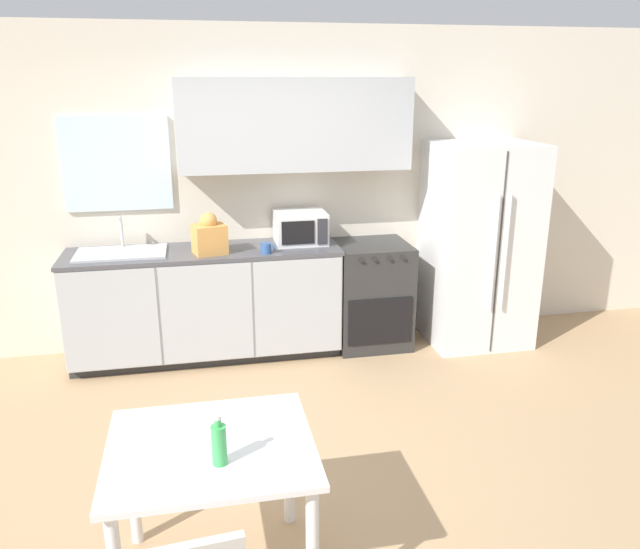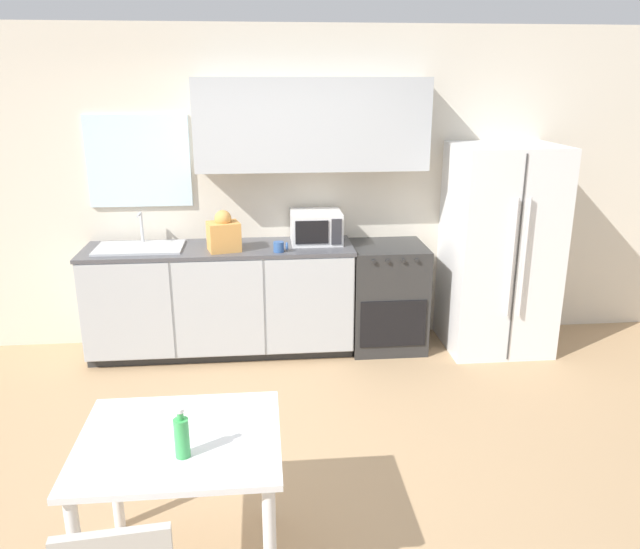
# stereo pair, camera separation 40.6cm
# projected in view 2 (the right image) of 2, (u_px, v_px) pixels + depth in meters

# --- Properties ---
(ground_plane) EXTENTS (12.00, 12.00, 0.00)m
(ground_plane) POSITION_uv_depth(u_px,v_px,m) (254.00, 462.00, 3.87)
(ground_plane) COLOR tan
(wall_back) EXTENTS (12.00, 0.38, 2.70)m
(wall_back) POSITION_uv_depth(u_px,v_px,m) (260.00, 178.00, 5.31)
(wall_back) COLOR beige
(wall_back) RESTS_ON ground_plane
(kitchen_counter) EXTENTS (2.22, 0.61, 0.94)m
(kitchen_counter) POSITION_uv_depth(u_px,v_px,m) (221.00, 300.00, 5.30)
(kitchen_counter) COLOR #333333
(kitchen_counter) RESTS_ON ground_plane
(oven_range) EXTENTS (0.63, 0.62, 0.92)m
(oven_range) POSITION_uv_depth(u_px,v_px,m) (387.00, 296.00, 5.43)
(oven_range) COLOR #2D2D2D
(oven_range) RESTS_ON ground_plane
(refrigerator) EXTENTS (0.86, 0.79, 1.76)m
(refrigerator) POSITION_uv_depth(u_px,v_px,m) (499.00, 249.00, 5.31)
(refrigerator) COLOR white
(refrigerator) RESTS_ON ground_plane
(kitchen_sink) EXTENTS (0.70, 0.42, 0.27)m
(kitchen_sink) POSITION_uv_depth(u_px,v_px,m) (140.00, 247.00, 5.10)
(kitchen_sink) COLOR #B7BABC
(kitchen_sink) RESTS_ON kitchen_counter
(microwave) EXTENTS (0.42, 0.38, 0.27)m
(microwave) POSITION_uv_depth(u_px,v_px,m) (316.00, 227.00, 5.26)
(microwave) COLOR silver
(microwave) RESTS_ON kitchen_counter
(coffee_mug) EXTENTS (0.12, 0.08, 0.08)m
(coffee_mug) POSITION_uv_depth(u_px,v_px,m) (280.00, 247.00, 5.00)
(coffee_mug) COLOR #335999
(coffee_mug) RESTS_ON kitchen_counter
(grocery_bag_0) EXTENTS (0.29, 0.26, 0.33)m
(grocery_bag_0) POSITION_uv_depth(u_px,v_px,m) (224.00, 233.00, 5.01)
(grocery_bag_0) COLOR #DB994C
(grocery_bag_0) RESTS_ON kitchen_counter
(dining_table) EXTENTS (0.91, 0.79, 0.73)m
(dining_table) POSITION_uv_depth(u_px,v_px,m) (181.00, 460.00, 2.84)
(dining_table) COLOR white
(dining_table) RESTS_ON ground_plane
(drink_bottle) EXTENTS (0.06, 0.06, 0.23)m
(drink_bottle) POSITION_uv_depth(u_px,v_px,m) (182.00, 436.00, 2.64)
(drink_bottle) COLOR #3FB259
(drink_bottle) RESTS_ON dining_table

